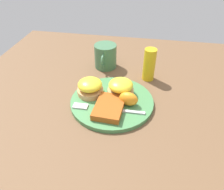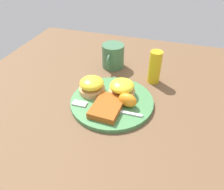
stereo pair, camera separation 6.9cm
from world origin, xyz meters
name	(u,v)px [view 2 (the right image)]	position (x,y,z in m)	size (l,w,h in m)	color
ground_plane	(112,103)	(0.00, 0.00, 0.00)	(1.10, 1.10, 0.00)	brown
plate	(112,102)	(0.00, 0.00, 0.01)	(0.27, 0.27, 0.01)	#47844C
sandwich_benedict_left	(122,88)	(-0.04, 0.02, 0.04)	(0.09, 0.09, 0.05)	tan
sandwich_benedict_right	(92,85)	(-0.02, -0.08, 0.04)	(0.09, 0.09, 0.05)	tan
hashbrown_patty	(107,107)	(0.05, 0.00, 0.02)	(0.12, 0.08, 0.02)	#A44F19
orange_wedge	(128,100)	(0.01, 0.05, 0.04)	(0.06, 0.04, 0.04)	orange
fork	(102,108)	(0.05, -0.02, 0.02)	(0.02, 0.22, 0.00)	silver
cup	(113,56)	(-0.23, -0.07, 0.05)	(0.12, 0.09, 0.09)	#42704C
condiment_bottle	(155,67)	(-0.17, 0.11, 0.06)	(0.04, 0.04, 0.12)	gold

